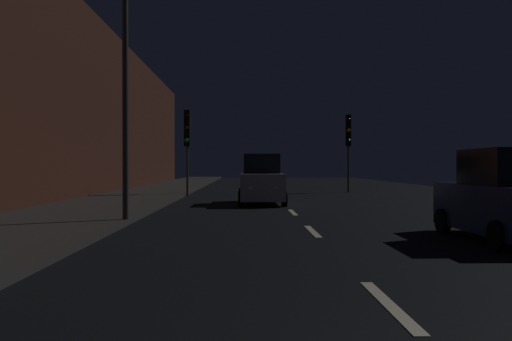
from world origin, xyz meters
name	(u,v)px	position (x,y,z in m)	size (l,w,h in m)	color
ground	(275,196)	(0.00, 24.50, -0.01)	(26.30, 84.00, 0.02)	black
sidewalk_left	(144,195)	(-6.95, 24.50, 0.07)	(4.40, 84.00, 0.15)	#33302D
building_facade_left	(73,99)	(-9.55, 21.00, 4.65)	(0.80, 63.00, 9.31)	#472319
lane_centerline	(287,207)	(0.00, 16.95, 0.01)	(0.16, 27.65, 0.01)	beige
traffic_light_far_left	(187,134)	(-4.65, 24.26, 3.26)	(0.34, 0.47, 4.53)	#38383A
traffic_light_far_right	(348,136)	(4.65, 28.11, 3.40)	(0.33, 0.47, 4.70)	#38383A
streetlamp_overhead	(140,19)	(-4.44, 11.09, 5.53)	(1.70, 0.44, 8.55)	#2D2D30
car_approaching_headlights	(261,181)	(-0.94, 18.69, 0.95)	(1.91, 4.14, 2.09)	#A5A8AD
car_parked_right_near	(505,199)	(3.85, 7.88, 0.89)	(1.79, 3.87, 1.95)	#141E51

